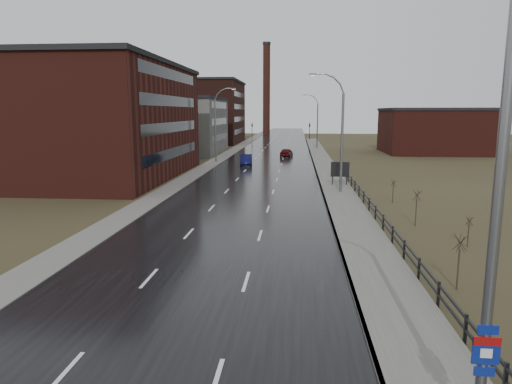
% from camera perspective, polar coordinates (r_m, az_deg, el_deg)
% --- Properties ---
extents(road, '(14.00, 300.00, 0.06)m').
position_cam_1_polar(road, '(68.48, 1.28, 3.49)').
color(road, black).
rests_on(road, ground).
extents(sidewalk_right, '(3.20, 180.00, 0.18)m').
position_cam_1_polar(sidewalk_right, '(43.76, 10.35, -0.29)').
color(sidewalk_right, '#595651').
rests_on(sidewalk_right, ground).
extents(curb_right, '(0.16, 180.00, 0.18)m').
position_cam_1_polar(curb_right, '(43.65, 8.37, -0.26)').
color(curb_right, slate).
rests_on(curb_right, ground).
extents(sidewalk_left, '(2.40, 260.00, 0.12)m').
position_cam_1_polar(sidewalk_left, '(69.50, -5.50, 3.57)').
color(sidewalk_left, '#595651').
rests_on(sidewalk_left, ground).
extents(warehouse_near, '(22.44, 28.56, 13.50)m').
position_cam_1_polar(warehouse_near, '(58.74, -20.89, 8.35)').
color(warehouse_near, '#471914').
rests_on(warehouse_near, ground).
extents(warehouse_mid, '(16.32, 20.40, 10.50)m').
position_cam_1_polar(warehouse_mid, '(88.83, -9.69, 8.23)').
color(warehouse_mid, slate).
rests_on(warehouse_mid, ground).
extents(warehouse_far, '(26.52, 24.48, 15.50)m').
position_cam_1_polar(warehouse_far, '(119.11, -8.38, 9.88)').
color(warehouse_far, '#331611').
rests_on(warehouse_far, ground).
extents(building_right, '(18.36, 16.32, 8.50)m').
position_cam_1_polar(building_right, '(93.57, 21.26, 7.17)').
color(building_right, '#471914').
rests_on(building_right, ground).
extents(smokestack, '(2.70, 2.70, 30.70)m').
position_cam_1_polar(smokestack, '(158.43, 1.32, 12.79)').
color(smokestack, '#331611').
rests_on(smokestack, ground).
extents(streetlight_main, '(3.91, 0.29, 12.11)m').
position_cam_1_polar(streetlight_main, '(10.78, 26.44, -0.26)').
color(streetlight_main, slate).
rests_on(streetlight_main, ground).
extents(streetlight_right_mid, '(3.36, 0.28, 11.35)m').
position_cam_1_polar(streetlight_right_mid, '(44.11, 10.34, 7.31)').
color(streetlight_right_mid, slate).
rests_on(streetlight_right_mid, ground).
extents(streetlight_left, '(3.36, 0.28, 11.35)m').
position_cam_1_polar(streetlight_left, '(70.98, -4.88, 8.39)').
color(streetlight_left, slate).
rests_on(streetlight_left, ground).
extents(streetlight_right_far, '(3.36, 0.28, 11.35)m').
position_cam_1_polar(streetlight_right_far, '(97.99, 7.51, 8.78)').
color(streetlight_right_far, slate).
rests_on(streetlight_right_far, ground).
extents(guardrail, '(0.10, 53.05, 1.10)m').
position_cam_1_polar(guardrail, '(27.74, 16.99, -5.22)').
color(guardrail, black).
rests_on(guardrail, ground).
extents(shrub_c, '(0.60, 0.63, 2.52)m').
position_cam_1_polar(shrub_c, '(22.10, 24.01, -7.84)').
color(shrub_c, '#382D23').
rests_on(shrub_c, ground).
extents(shrub_d, '(0.44, 0.46, 1.82)m').
position_cam_1_polar(shrub_d, '(29.28, 25.03, -4.43)').
color(shrub_d, '#382D23').
rests_on(shrub_d, ground).
extents(shrub_e, '(0.59, 0.62, 2.51)m').
position_cam_1_polar(shrub_e, '(33.18, 19.40, -1.79)').
color(shrub_e, '#382D23').
rests_on(shrub_e, ground).
extents(shrub_f, '(0.48, 0.51, 2.03)m').
position_cam_1_polar(shrub_f, '(41.01, 16.76, 0.16)').
color(shrub_f, '#382D23').
rests_on(shrub_f, ground).
extents(billboard, '(1.92, 0.17, 2.61)m').
position_cam_1_polar(billboard, '(48.69, 10.46, 2.70)').
color(billboard, black).
rests_on(billboard, ground).
extents(traffic_light_left, '(0.58, 2.73, 5.30)m').
position_cam_1_polar(traffic_light_left, '(128.54, -0.50, 8.58)').
color(traffic_light_left, black).
rests_on(traffic_light_left, ground).
extents(traffic_light_right, '(0.58, 2.73, 5.30)m').
position_cam_1_polar(traffic_light_right, '(127.97, 6.73, 8.50)').
color(traffic_light_right, black).
rests_on(traffic_light_right, ground).
extents(car_near, '(2.25, 5.03, 1.60)m').
position_cam_1_polar(car_near, '(66.63, -1.25, 3.98)').
color(car_near, '#0B0D39').
rests_on(car_near, ground).
extents(car_far, '(2.42, 4.72, 1.54)m').
position_cam_1_polar(car_far, '(79.48, 3.83, 4.91)').
color(car_far, '#420B0E').
rests_on(car_far, ground).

